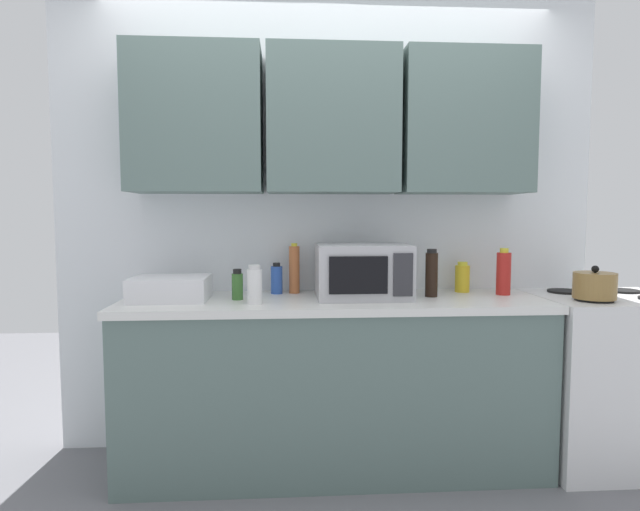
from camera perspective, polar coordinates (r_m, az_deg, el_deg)
name	(u,v)px	position (r m, az deg, el deg)	size (l,w,h in m)	color
wall_back_with_cabinets	(330,172)	(2.91, 1.15, 9.20)	(3.05, 0.38, 2.60)	white
counter_run	(334,383)	(2.81, 1.54, -13.79)	(2.18, 0.63, 0.90)	slate
stove_range	(605,378)	(3.27, 28.86, -11.70)	(0.76, 0.64, 0.91)	silver
kettle	(595,285)	(2.96, 27.94, -2.92)	(0.20, 0.20, 0.17)	olive
microwave	(363,271)	(2.72, 4.71, -1.71)	(0.48, 0.37, 0.28)	#B7B7BC
dish_rack	(171,288)	(2.75, -16.10, -3.50)	(0.38, 0.30, 0.12)	silver
bottle_green_oil	(237,285)	(2.69, -9.07, -3.25)	(0.06, 0.06, 0.16)	#386B2D
bottle_soy_dark	(432,274)	(2.80, 12.16, -1.96)	(0.07, 0.07, 0.25)	black
bottle_blue_cleaner	(277,279)	(2.86, -4.79, -2.62)	(0.06, 0.06, 0.17)	#2D56B7
bottle_spice_jar	(294,269)	(2.87, -2.84, -1.51)	(0.06, 0.06, 0.28)	#BC6638
bottle_yellow_mustard	(462,278)	(3.02, 15.37, -2.38)	(0.08, 0.08, 0.17)	gold
bottle_red_sauce	(504,273)	(2.98, 19.52, -1.81)	(0.08, 0.08, 0.25)	red
bottle_white_jar	(255,285)	(2.54, -7.21, -3.26)	(0.07, 0.07, 0.19)	white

